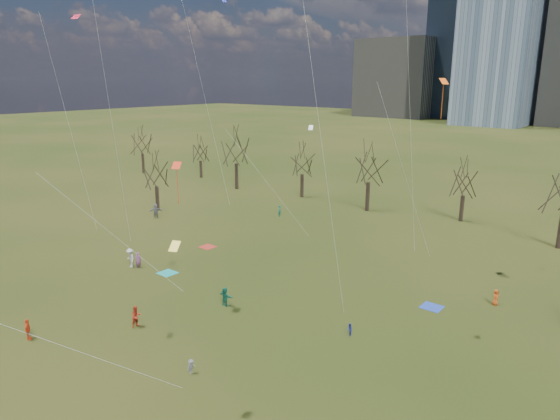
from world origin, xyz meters
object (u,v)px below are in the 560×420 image
Objects in this scene: blanket_crimson at (208,247)px; person_2 at (136,316)px; person_4 at (28,330)px; blanket_teal at (167,273)px; blanket_navy at (432,307)px.

person_2 is (9.23, -15.75, 0.80)m from blanket_crimson.
person_4 is at bearing -77.27° from blanket_crimson.
blanket_crimson is (-2.62, 7.62, 0.00)m from blanket_teal.
blanket_teal and blanket_crimson have the same top height.
person_4 is (-4.34, -5.92, -0.05)m from person_2.
person_4 is (-20.07, -22.75, 0.76)m from blanket_navy.
blanket_navy is 24.98m from blanket_crimson.
blanket_teal is 1.00× the size of blanket_crimson.
blanket_navy is 0.98× the size of person_2.
blanket_navy is at bearing 21.26° from blanket_teal.
person_2 is at bearing -59.62° from blanket_crimson.
blanket_teal is 1.04× the size of person_4.
blanket_crimson is 0.98× the size of person_2.
person_4 reaches higher than blanket_teal.
blanket_crimson is at bearing -39.24° from person_4.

